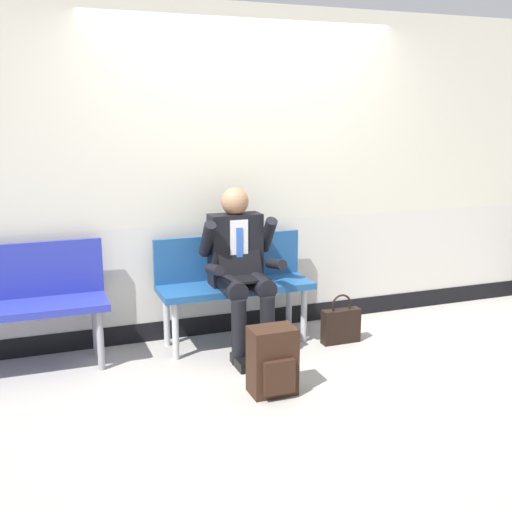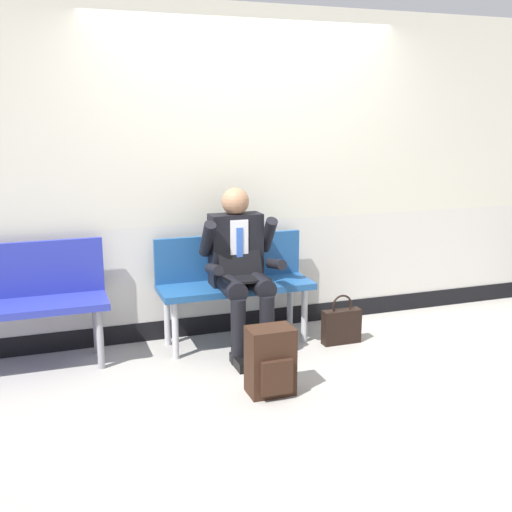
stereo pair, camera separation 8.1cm
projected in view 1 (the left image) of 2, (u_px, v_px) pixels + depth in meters
ground_plane at (271, 352)px, 4.72m from camera, size 18.00×18.00×0.00m
station_wall at (243, 176)px, 4.99m from camera, size 6.68×0.14×2.61m
bench_with_person at (233, 278)px, 4.84m from camera, size 1.20×0.42×0.85m
bench_empty at (12, 297)px, 4.29m from camera, size 1.28×0.42×0.89m
person_seated at (241, 266)px, 4.63m from camera, size 0.57×0.70×1.24m
backpack at (273, 362)px, 3.98m from camera, size 0.30×0.24×0.45m
handbag at (341, 325)px, 4.88m from camera, size 0.31×0.09×0.40m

